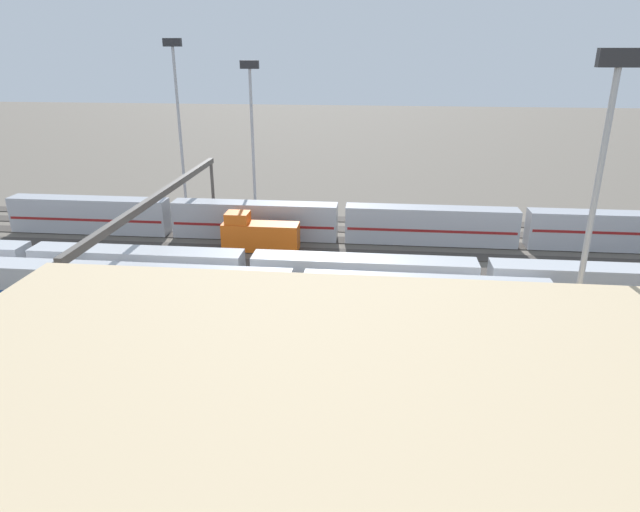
# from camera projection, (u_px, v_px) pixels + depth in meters

# --- Properties ---
(ground_plane) EXTENTS (400.00, 400.00, 0.00)m
(ground_plane) POSITION_uv_depth(u_px,v_px,m) (307.00, 266.00, 68.74)
(ground_plane) COLOR #60594F
(track_bed_0) EXTENTS (140.00, 2.80, 0.12)m
(track_bed_0) POSITION_uv_depth(u_px,v_px,m) (323.00, 219.00, 87.34)
(track_bed_0) COLOR #3D3833
(track_bed_0) RESTS_ON ground_plane
(track_bed_1) EXTENTS (140.00, 2.80, 0.12)m
(track_bed_1) POSITION_uv_depth(u_px,v_px,m) (320.00, 228.00, 82.68)
(track_bed_1) COLOR #3D3833
(track_bed_1) RESTS_ON ground_plane
(track_bed_2) EXTENTS (140.00, 2.80, 0.12)m
(track_bed_2) POSITION_uv_depth(u_px,v_px,m) (316.00, 239.00, 78.03)
(track_bed_2) COLOR #3D3833
(track_bed_2) RESTS_ON ground_plane
(track_bed_3) EXTENTS (140.00, 2.80, 0.12)m
(track_bed_3) POSITION_uv_depth(u_px,v_px,m) (312.00, 252.00, 73.37)
(track_bed_3) COLOR #3D3833
(track_bed_3) RESTS_ON ground_plane
(track_bed_4) EXTENTS (140.00, 2.80, 0.12)m
(track_bed_4) POSITION_uv_depth(u_px,v_px,m) (307.00, 265.00, 68.72)
(track_bed_4) COLOR #3D3833
(track_bed_4) RESTS_ON ground_plane
(track_bed_5) EXTENTS (140.00, 2.80, 0.12)m
(track_bed_5) POSITION_uv_depth(u_px,v_px,m) (302.00, 281.00, 64.06)
(track_bed_5) COLOR #3D3833
(track_bed_5) RESTS_ON ground_plane
(track_bed_6) EXTENTS (140.00, 2.80, 0.12)m
(track_bed_6) POSITION_uv_depth(u_px,v_px,m) (295.00, 300.00, 59.41)
(track_bed_6) COLOR #3D3833
(track_bed_6) RESTS_ON ground_plane
(track_bed_7) EXTENTS (140.00, 2.80, 0.12)m
(track_bed_7) POSITION_uv_depth(u_px,v_px,m) (288.00, 321.00, 54.76)
(track_bed_7) COLOR #3D3833
(track_bed_7) RESTS_ON ground_plane
(track_bed_8) EXTENTS (140.00, 2.80, 0.12)m
(track_bed_8) POSITION_uv_depth(u_px,v_px,m) (279.00, 347.00, 50.10)
(track_bed_8) COLOR #3D3833
(track_bed_8) RESTS_ON ground_plane
(train_on_track_6) EXTENTS (95.60, 3.00, 5.00)m
(train_on_track_6) POSITION_uv_depth(u_px,v_px,m) (248.00, 276.00, 58.99)
(train_on_track_6) COLOR #B7BABF
(train_on_track_6) RESTS_ON ground_plane
(train_on_track_7) EXTENTS (71.40, 3.06, 5.00)m
(train_on_track_7) POSITION_uv_depth(u_px,v_px,m) (176.00, 293.00, 54.94)
(train_on_track_7) COLOR #B7BABF
(train_on_track_7) RESTS_ON ground_plane
(train_on_track_2) EXTENTS (95.60, 3.06, 5.00)m
(train_on_track_2) POSITION_uv_depth(u_px,v_px,m) (341.00, 223.00, 76.79)
(train_on_track_2) COLOR #A8AAB2
(train_on_track_2) RESTS_ON ground_plane
(train_on_track_3) EXTENTS (10.00, 3.00, 5.00)m
(train_on_track_3) POSITION_uv_depth(u_px,v_px,m) (259.00, 235.00, 73.32)
(train_on_track_3) COLOR #D85914
(train_on_track_3) RESTS_ON ground_plane
(light_mast_0) EXTENTS (2.80, 0.70, 23.39)m
(light_mast_0) POSITION_uv_depth(u_px,v_px,m) (252.00, 117.00, 85.71)
(light_mast_0) COLOR #9EA0A5
(light_mast_0) RESTS_ON ground_plane
(light_mast_2) EXTENTS (2.80, 0.70, 26.50)m
(light_mast_2) POSITION_uv_depth(u_px,v_px,m) (178.00, 104.00, 87.23)
(light_mast_2) COLOR #9EA0A5
(light_mast_2) RESTS_ON ground_plane
(light_mast_3) EXTENTS (2.80, 0.70, 25.26)m
(light_mast_3) POSITION_uv_depth(u_px,v_px,m) (597.00, 184.00, 39.17)
(light_mast_3) COLOR #9EA0A5
(light_mast_3) RESTS_ON ground_plane
(signal_gantry) EXTENTS (0.70, 45.00, 8.80)m
(signal_gantry) POSITION_uv_depth(u_px,v_px,m) (159.00, 201.00, 67.75)
(signal_gantry) COLOR #4C4742
(signal_gantry) RESTS_ON ground_plane
(maintenance_shed) EXTENTS (42.40, 21.45, 11.29)m
(maintenance_shed) POSITION_uv_depth(u_px,v_px,m) (340.00, 456.00, 28.67)
(maintenance_shed) COLOR tan
(maintenance_shed) RESTS_ON ground_plane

